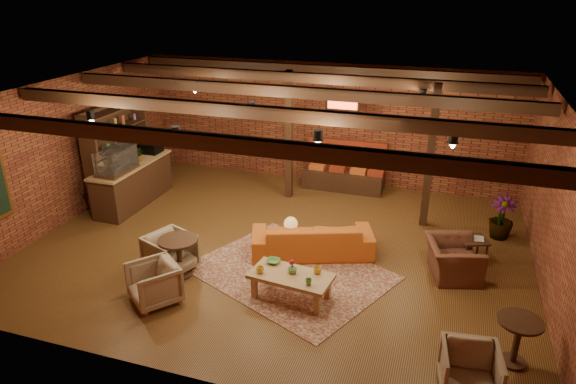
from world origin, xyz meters
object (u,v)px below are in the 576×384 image
(armchair_b, at_px, (154,282))
(side_table_book, at_px, (474,240))
(armchair_right, at_px, (453,253))
(side_table_lamp, at_px, (291,227))
(round_table_left, at_px, (179,251))
(plant_tall, at_px, (509,177))
(sofa, at_px, (312,238))
(armchair_far, at_px, (470,370))
(round_table_right, at_px, (518,335))
(armchair_a, at_px, (170,251))
(coffee_table, at_px, (290,277))

(armchair_b, relative_size, side_table_book, 1.24)
(armchair_right, bearing_deg, side_table_lamp, 79.20)
(round_table_left, distance_m, plant_tall, 6.80)
(armchair_right, bearing_deg, plant_tall, -41.54)
(sofa, relative_size, armchair_far, 3.15)
(armchair_b, bearing_deg, round_table_right, 41.03)
(armchair_a, bearing_deg, armchair_right, -52.59)
(sofa, bearing_deg, round_table_right, 128.71)
(side_table_book, xyz_separation_m, round_table_right, (0.58, -2.77, -0.01))
(coffee_table, height_order, plant_tall, plant_tall)
(coffee_table, bearing_deg, armchair_a, 175.82)
(coffee_table, bearing_deg, armchair_far, -25.05)
(sofa, height_order, armchair_a, armchair_a)
(coffee_table, distance_m, plant_tall, 5.14)
(armchair_b, bearing_deg, armchair_far, 32.25)
(round_table_right, height_order, plant_tall, plant_tall)
(side_table_book, height_order, plant_tall, plant_tall)
(round_table_right, xyz_separation_m, plant_tall, (0.00, 4.13, 0.89))
(armchair_right, bearing_deg, armchair_far, 170.08)
(armchair_b, distance_m, armchair_far, 5.16)
(armchair_a, xyz_separation_m, armchair_b, (0.25, -0.99, -0.02))
(round_table_right, bearing_deg, coffee_table, 171.11)
(round_table_right, bearing_deg, sofa, 148.92)
(sofa, xyz_separation_m, armchair_far, (3.01, -3.01, 0.03))
(coffee_table, distance_m, round_table_right, 3.62)
(armchair_a, relative_size, round_table_right, 1.10)
(plant_tall, bearing_deg, round_table_left, -148.80)
(armchair_a, relative_size, armchair_far, 1.07)
(armchair_right, bearing_deg, round_table_left, 92.51)
(round_table_right, xyz_separation_m, armchair_far, (-0.63, -0.82, -0.11))
(armchair_right, height_order, plant_tall, plant_tall)
(round_table_left, bearing_deg, coffee_table, -1.97)
(armchair_far, bearing_deg, round_table_left, 157.23)
(armchair_a, bearing_deg, armchair_b, -144.49)
(round_table_right, distance_m, armchair_far, 1.04)
(armchair_right, height_order, round_table_right, armchair_right)
(side_table_lamp, xyz_separation_m, armchair_a, (-2.00, -1.22, -0.25))
(side_table_lamp, height_order, armchair_far, side_table_lamp)
(coffee_table, distance_m, armchair_right, 3.12)
(armchair_b, distance_m, side_table_book, 6.01)
(armchair_a, xyz_separation_m, armchair_right, (5.08, 1.48, 0.05))
(side_table_lamp, distance_m, armchair_far, 4.39)
(sofa, height_order, side_table_lamp, side_table_lamp)
(armchair_a, bearing_deg, round_table_left, -91.34)
(plant_tall, bearing_deg, armchair_right, -115.96)
(armchair_far, bearing_deg, side_table_book, 82.18)
(sofa, xyz_separation_m, side_table_book, (3.06, 0.58, 0.16))
(armchair_right, distance_m, round_table_right, 2.40)
(coffee_table, bearing_deg, sofa, 92.17)
(armchair_far, relative_size, plant_tall, 0.28)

